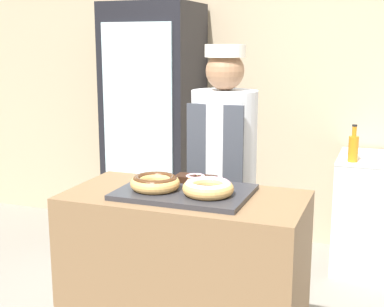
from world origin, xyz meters
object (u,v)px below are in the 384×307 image
object	(u,v)px
donut_mini_center	(195,178)
brownie_back_left	(186,178)
brownie_back_right	(205,180)
beverage_fridge	(155,125)
bottle_orange	(353,147)
serving_tray	(185,192)
donut_chocolate_glaze	(155,182)
baker_person	(223,182)
donut_light_glaze	(208,187)

from	to	relation	value
donut_mini_center	brownie_back_left	bearing A→B (deg)	180.00
donut_mini_center	brownie_back_right	xyz separation A→B (m)	(0.05, 0.00, -0.00)
brownie_back_left	beverage_fridge	distance (m)	1.83
donut_mini_center	bottle_orange	size ratio (longest dim) A/B	0.43
brownie_back_right	beverage_fridge	bearing A→B (deg)	122.00
donut_mini_center	brownie_back_left	world-z (taller)	donut_mini_center
brownie_back_left	beverage_fridge	xyz separation A→B (m)	(-0.89, 1.60, -0.01)
donut_mini_center	brownie_back_right	size ratio (longest dim) A/B	1.16
brownie_back_right	bottle_orange	bearing A→B (deg)	66.04
serving_tray	brownie_back_right	world-z (taller)	brownie_back_right
donut_chocolate_glaze	baker_person	world-z (taller)	baker_person
brownie_back_left	beverage_fridge	bearing A→B (deg)	119.23
donut_mini_center	serving_tray	bearing A→B (deg)	-90.00
serving_tray	brownie_back_right	xyz separation A→B (m)	(0.05, 0.15, 0.03)
donut_chocolate_glaze	brownie_back_left	size ratio (longest dim) A/B	2.45
beverage_fridge	baker_person	bearing A→B (deg)	-50.06
donut_chocolate_glaze	donut_mini_center	distance (m)	0.24
brownie_back_left	baker_person	distance (m)	0.48
brownie_back_left	beverage_fridge	size ratio (longest dim) A/B	0.05
baker_person	donut_mini_center	bearing A→B (deg)	-90.63
serving_tray	donut_mini_center	bearing A→B (deg)	90.00
donut_mini_center	beverage_fridge	world-z (taller)	beverage_fridge
serving_tray	donut_mini_center	world-z (taller)	donut_mini_center
donut_light_glaze	bottle_orange	bearing A→B (deg)	71.29
donut_chocolate_glaze	bottle_orange	distance (m)	1.78
donut_chocolate_glaze	donut_light_glaze	world-z (taller)	same
donut_mini_center	brownie_back_left	size ratio (longest dim) A/B	1.16
serving_tray	brownie_back_left	size ratio (longest dim) A/B	6.36
donut_chocolate_glaze	donut_light_glaze	distance (m)	0.27
beverage_fridge	bottle_orange	distance (m)	1.63
beverage_fridge	donut_light_glaze	bearing A→B (deg)	-58.96
donut_chocolate_glaze	brownie_back_left	world-z (taller)	donut_chocolate_glaze
donut_light_glaze	brownie_back_left	size ratio (longest dim) A/B	2.45
donut_mini_center	brownie_back_right	distance (m)	0.05
serving_tray	bottle_orange	world-z (taller)	bottle_orange
beverage_fridge	bottle_orange	world-z (taller)	beverage_fridge
brownie_back_right	baker_person	distance (m)	0.48
baker_person	bottle_orange	distance (m)	1.14
donut_light_glaze	bottle_orange	size ratio (longest dim) A/B	0.90
donut_mini_center	beverage_fridge	size ratio (longest dim) A/B	0.06
brownie_back_right	brownie_back_left	bearing A→B (deg)	180.00
donut_mini_center	beverage_fridge	distance (m)	1.86
bottle_orange	donut_chocolate_glaze	bearing A→B (deg)	-116.87
brownie_back_left	baker_person	size ratio (longest dim) A/B	0.06
donut_light_glaze	brownie_back_left	xyz separation A→B (m)	(-0.19, 0.19, -0.02)
donut_light_glaze	brownie_back_right	xyz separation A→B (m)	(-0.08, 0.19, -0.02)
serving_tray	donut_mini_center	xyz separation A→B (m)	(0.00, 0.15, 0.03)
donut_mini_center	bottle_orange	world-z (taller)	bottle_orange
beverage_fridge	brownie_back_left	bearing A→B (deg)	-60.77
serving_tray	bottle_orange	distance (m)	1.68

